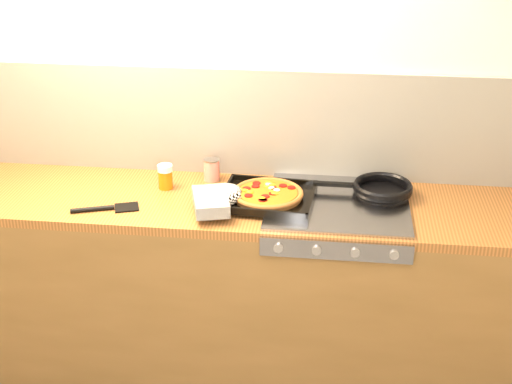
# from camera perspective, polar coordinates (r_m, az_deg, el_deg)

# --- Properties ---
(room_shell) EXTENTS (3.20, 3.20, 3.20)m
(room_shell) POSITION_cam_1_polar(r_m,az_deg,el_deg) (3.26, -1.09, 5.54)
(room_shell) COLOR white
(room_shell) RESTS_ON ground
(counter_run) EXTENTS (3.20, 0.62, 0.90)m
(counter_run) POSITION_cam_1_polar(r_m,az_deg,el_deg) (3.31, -1.69, -7.65)
(counter_run) COLOR brown
(counter_run) RESTS_ON ground
(stovetop) EXTENTS (0.60, 0.56, 0.02)m
(stovetop) POSITION_cam_1_polar(r_m,az_deg,el_deg) (3.06, 6.57, -0.94)
(stovetop) COLOR #939398
(stovetop) RESTS_ON counter_run
(pizza_on_tray) EXTENTS (0.53, 0.44, 0.07)m
(pizza_on_tray) POSITION_cam_1_polar(r_m,az_deg,el_deg) (3.02, -0.31, -0.32)
(pizza_on_tray) COLOR black
(pizza_on_tray) RESTS_ON stovetop
(frying_pan) EXTENTS (0.43, 0.26, 0.04)m
(frying_pan) POSITION_cam_1_polar(r_m,az_deg,el_deg) (3.14, 9.98, 0.26)
(frying_pan) COLOR black
(frying_pan) RESTS_ON stovetop
(tomato_can) EXTENTS (0.09, 0.09, 0.10)m
(tomato_can) POSITION_cam_1_polar(r_m,az_deg,el_deg) (3.26, -3.57, 1.79)
(tomato_can) COLOR #A70D11
(tomato_can) RESTS_ON counter_run
(juice_glass) EXTENTS (0.08, 0.08, 0.11)m
(juice_glass) POSITION_cam_1_polar(r_m,az_deg,el_deg) (3.20, -7.27, 1.24)
(juice_glass) COLOR orange
(juice_glass) RESTS_ON counter_run
(wooden_spoon) EXTENTS (0.30, 0.06, 0.02)m
(wooden_spoon) POSITION_cam_1_polar(r_m,az_deg,el_deg) (3.19, 2.92, 0.46)
(wooden_spoon) COLOR #B5784D
(wooden_spoon) RESTS_ON counter_run
(black_spatula) EXTENTS (0.28, 0.14, 0.02)m
(black_spatula) POSITION_cam_1_polar(r_m,az_deg,el_deg) (3.06, -11.86, -1.29)
(black_spatula) COLOR black
(black_spatula) RESTS_ON counter_run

